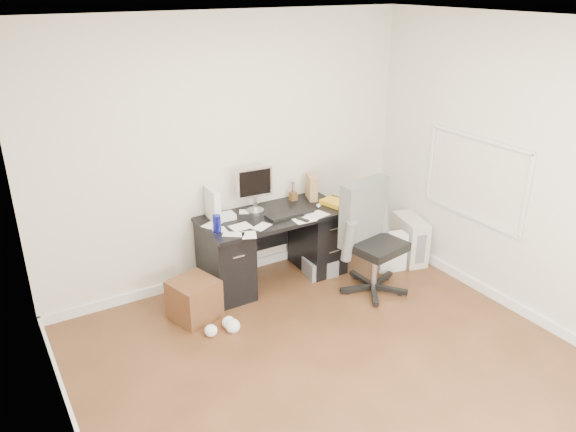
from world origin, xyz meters
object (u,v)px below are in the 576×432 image
at_px(lcd_monitor, 255,189).
at_px(wicker_basket, 194,299).
at_px(desk, 274,245).
at_px(pc_tower, 410,239).
at_px(office_chair, 376,240).
at_px(keyboard, 290,214).

xyz_separation_m(lcd_monitor, wicker_basket, (-0.88, -0.41, -0.80)).
height_order(desk, wicker_basket, desk).
bearing_deg(pc_tower, office_chair, -142.58).
distance_m(pc_tower, wicker_basket, 2.54).
height_order(keyboard, office_chair, office_chair).
relative_size(lcd_monitor, office_chair, 0.42).
height_order(office_chair, wicker_basket, office_chair).
distance_m(desk, keyboard, 0.40).
bearing_deg(office_chair, pc_tower, 13.08).
bearing_deg(lcd_monitor, office_chair, -39.95).
relative_size(office_chair, pc_tower, 2.24).
distance_m(lcd_monitor, wicker_basket, 1.25).
bearing_deg(pc_tower, wicker_basket, -168.70).
distance_m(lcd_monitor, pc_tower, 1.90).
xyz_separation_m(lcd_monitor, office_chair, (0.89, -0.88, -0.42)).
bearing_deg(wicker_basket, office_chair, -14.80).
bearing_deg(keyboard, desk, 139.03).
bearing_deg(wicker_basket, desk, 14.41).
height_order(desk, lcd_monitor, lcd_monitor).
bearing_deg(pc_tower, keyboard, -177.16).
bearing_deg(office_chair, desk, 126.59).
xyz_separation_m(desk, lcd_monitor, (-0.12, 0.16, 0.59)).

